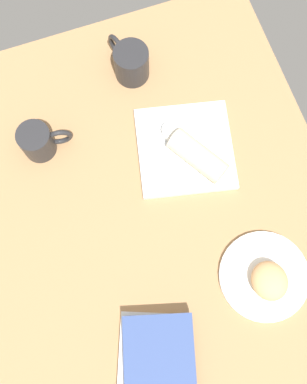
{
  "coord_description": "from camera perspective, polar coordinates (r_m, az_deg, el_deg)",
  "views": [
    {
      "loc": [
        22.61,
        -7.01,
        113.21
      ],
      "look_at": [
        -4.52,
        2.35,
        7.0
      ],
      "focal_mm": 43.67,
      "sensor_mm": 36.0,
      "label": 1
    }
  ],
  "objects": [
    {
      "name": "dining_table",
      "position": [
        1.14,
        -0.38,
        -3.11
      ],
      "size": [
        110.0,
        90.0,
        4.0
      ],
      "primitive_type": "cube",
      "color": "#9E754C",
      "rests_on": "ground"
    },
    {
      "name": "round_plate",
      "position": [
        1.12,
        13.34,
        -9.98
      ],
      "size": [
        20.75,
        20.75,
        1.4
      ],
      "primitive_type": "cylinder",
      "color": "white",
      "rests_on": "dining_table"
    },
    {
      "name": "scone_pastry",
      "position": [
        1.09,
        13.99,
        -10.48
      ],
      "size": [
        8.96,
        8.16,
        4.87
      ],
      "primitive_type": "ellipsoid",
      "rotation": [
        0.0,
        0.0,
        6.28
      ],
      "color": "tan",
      "rests_on": "round_plate"
    },
    {
      "name": "square_plate",
      "position": [
        1.16,
        3.88,
        5.29
      ],
      "size": [
        27.61,
        27.61,
        1.6
      ],
      "primitive_type": "cube",
      "rotation": [
        0.0,
        0.0,
        -0.22
      ],
      "color": "white",
      "rests_on": "dining_table"
    },
    {
      "name": "sauce_cup",
      "position": [
        1.15,
        2.19,
        7.45
      ],
      "size": [
        4.78,
        4.78,
        2.05
      ],
      "color": "silver",
      "rests_on": "square_plate"
    },
    {
      "name": "breakfast_wrap",
      "position": [
        1.12,
        5.44,
        4.42
      ],
      "size": [
        15.56,
        12.43,
        5.67
      ],
      "primitive_type": "cylinder",
      "rotation": [
        1.57,
        0.0,
        5.25
      ],
      "color": "beige",
      "rests_on": "square_plate"
    },
    {
      "name": "book_stack",
      "position": [
        1.07,
        0.36,
        -19.65
      ],
      "size": [
        23.76,
        21.04,
        5.22
      ],
      "color": "silver",
      "rests_on": "dining_table"
    },
    {
      "name": "coffee_mug",
      "position": [
        1.21,
        -2.82,
        15.55
      ],
      "size": [
        13.55,
        8.79,
        9.61
      ],
      "color": "#262628",
      "rests_on": "dining_table"
    },
    {
      "name": "second_mug",
      "position": [
        1.16,
        -13.87,
        6.05
      ],
      "size": [
        8.01,
        12.7,
        8.78
      ],
      "color": "#262628",
      "rests_on": "dining_table"
    }
  ]
}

